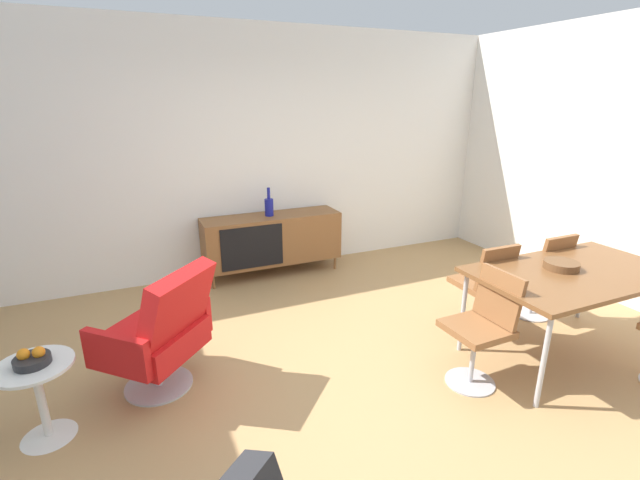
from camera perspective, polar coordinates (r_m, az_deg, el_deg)
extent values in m
plane|color=tan|center=(3.45, 4.16, -18.02)|extent=(8.32, 8.32, 0.00)
cube|color=white|center=(5.26, -9.00, 10.95)|extent=(6.80, 0.12, 2.80)
cube|color=brown|center=(5.22, -6.20, 0.20)|extent=(1.60, 0.44, 0.56)
cube|color=black|center=(4.93, -8.71, -0.96)|extent=(0.70, 0.01, 0.48)
cylinder|color=brown|center=(5.03, -13.54, -5.30)|extent=(0.03, 0.03, 0.16)
cylinder|color=brown|center=(5.44, 1.92, -2.96)|extent=(0.03, 0.03, 0.16)
cylinder|color=brown|center=(5.34, -14.23, -3.95)|extent=(0.03, 0.03, 0.16)
cylinder|color=brown|center=(5.73, 0.46, -1.85)|extent=(0.03, 0.03, 0.16)
cylinder|color=navy|center=(5.11, -6.59, 4.20)|extent=(0.10, 0.10, 0.19)
cylinder|color=navy|center=(5.07, -6.66, 5.99)|extent=(0.03, 0.03, 0.13)
cube|color=brown|center=(3.97, 30.10, -3.70)|extent=(1.60, 0.90, 0.04)
cylinder|color=#B7B7BC|center=(3.38, 26.90, -13.83)|extent=(0.04, 0.04, 0.70)
cylinder|color=#B7B7BC|center=(3.83, 17.98, -8.81)|extent=(0.04, 0.04, 0.70)
cylinder|color=#B7B7BC|center=(4.86, 30.91, -4.83)|extent=(0.04, 0.04, 0.70)
cylinder|color=brown|center=(3.94, 28.70, -2.87)|extent=(0.26, 0.26, 0.06)
cube|color=brown|center=(3.40, 19.53, -10.73)|extent=(0.41, 0.41, 0.05)
cube|color=brown|center=(3.42, 22.08, -6.78)|extent=(0.10, 0.38, 0.38)
cylinder|color=#B7B7BC|center=(3.51, 19.11, -14.15)|extent=(0.04, 0.04, 0.42)
cylinder|color=#B7B7BC|center=(3.62, 18.77, -16.93)|extent=(0.36, 0.36, 0.01)
cube|color=brown|center=(4.18, 19.87, -5.26)|extent=(0.41, 0.41, 0.05)
cube|color=brown|center=(3.98, 21.91, -3.31)|extent=(0.38, 0.10, 0.38)
cylinder|color=#B7B7BC|center=(4.27, 19.54, -8.20)|extent=(0.04, 0.04, 0.42)
cylinder|color=#B7B7BC|center=(4.37, 19.25, -10.64)|extent=(0.36, 0.36, 0.01)
cube|color=brown|center=(4.67, 26.18, -3.64)|extent=(0.40, 0.40, 0.05)
cube|color=brown|center=(4.50, 28.26, -1.82)|extent=(0.38, 0.09, 0.38)
cylinder|color=#B7B7BC|center=(4.75, 25.79, -6.31)|extent=(0.04, 0.04, 0.42)
cylinder|color=#B7B7BC|center=(4.84, 25.45, -8.55)|extent=(0.36, 0.36, 0.01)
cube|color=red|center=(3.42, -20.72, -12.00)|extent=(0.82, 0.82, 0.20)
cube|color=red|center=(3.14, -17.97, -8.09)|extent=(0.61, 0.62, 0.51)
cube|color=red|center=(3.60, -17.47, -8.61)|extent=(0.40, 0.39, 0.28)
cube|color=red|center=(3.18, -24.79, -13.28)|extent=(0.40, 0.39, 0.28)
cylinder|color=#B7B7BC|center=(3.54, -20.28, -15.38)|extent=(0.06, 0.06, 0.28)
cylinder|color=#B7B7BC|center=(3.61, -20.05, -17.14)|extent=(0.48, 0.48, 0.02)
cylinder|color=white|center=(3.20, -33.03, -13.46)|extent=(0.44, 0.44, 0.02)
cylinder|color=white|center=(3.33, -32.25, -17.34)|extent=(0.05, 0.05, 0.50)
cone|color=white|center=(3.46, -31.55, -20.64)|extent=(0.32, 0.32, 0.02)
cylinder|color=#262628|center=(3.18, -33.14, -12.91)|extent=(0.20, 0.20, 0.05)
sphere|color=orange|center=(3.15, -32.56, -12.11)|extent=(0.07, 0.07, 0.07)
sphere|color=orange|center=(3.18, -33.95, -12.15)|extent=(0.07, 0.07, 0.07)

